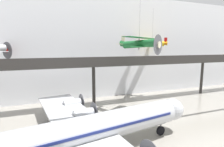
% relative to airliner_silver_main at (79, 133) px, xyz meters
% --- Properties ---
extents(hangar_back_wall, '(140.00, 3.00, 25.28)m').
position_rel_airliner_silver_main_xyz_m(hangar_back_wall, '(6.15, 25.06, 9.24)').
color(hangar_back_wall, silver).
rests_on(hangar_back_wall, ground).
extents(mezzanine_walkway, '(110.00, 3.20, 10.63)m').
position_rel_airliner_silver_main_xyz_m(mezzanine_walkway, '(6.15, 16.74, 5.54)').
color(mezzanine_walkway, '#2D2B28').
rests_on(mezzanine_walkway, ground).
extents(airliner_silver_main, '(31.88, 36.51, 9.61)m').
position_rel_airliner_silver_main_xyz_m(airliner_silver_main, '(0.00, 0.00, 0.00)').
color(airliner_silver_main, '#B7BABF').
rests_on(airliner_silver_main, ground).
extents(suspended_plane_yellow_lowwing, '(7.27, 7.86, 9.92)m').
position_rel_airliner_silver_main_xyz_m(suspended_plane_yellow_lowwing, '(21.48, 19.51, 9.96)').
color(suspended_plane_yellow_lowwing, yellow).
extents(suspended_plane_green_biplane, '(8.93, 8.09, 10.53)m').
position_rel_airliner_silver_main_xyz_m(suspended_plane_green_biplane, '(12.62, 10.03, 9.74)').
color(suspended_plane_green_biplane, '#1E6B33').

